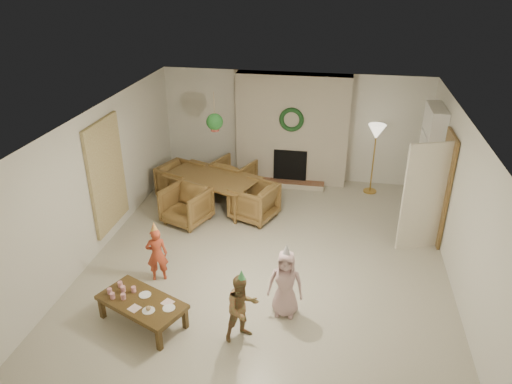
% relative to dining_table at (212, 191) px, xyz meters
% --- Properties ---
extents(floor, '(7.00, 7.00, 0.00)m').
position_rel_dining_table_xyz_m(floor, '(1.48, -1.72, -0.33)').
color(floor, '#B7B29E').
rests_on(floor, ground).
extents(ceiling, '(7.00, 7.00, 0.00)m').
position_rel_dining_table_xyz_m(ceiling, '(1.48, -1.72, 2.17)').
color(ceiling, white).
rests_on(ceiling, wall_back).
extents(wall_back, '(7.00, 0.00, 7.00)m').
position_rel_dining_table_xyz_m(wall_back, '(1.48, 1.78, 0.92)').
color(wall_back, silver).
rests_on(wall_back, floor).
extents(wall_front, '(7.00, 0.00, 7.00)m').
position_rel_dining_table_xyz_m(wall_front, '(1.48, -5.22, 0.92)').
color(wall_front, silver).
rests_on(wall_front, floor).
extents(wall_left, '(0.00, 7.00, 7.00)m').
position_rel_dining_table_xyz_m(wall_left, '(-1.52, -1.72, 0.92)').
color(wall_left, silver).
rests_on(wall_left, floor).
extents(wall_right, '(0.00, 7.00, 7.00)m').
position_rel_dining_table_xyz_m(wall_right, '(4.48, -1.72, 0.92)').
color(wall_right, silver).
rests_on(wall_right, floor).
extents(fireplace_mass, '(2.50, 0.40, 2.50)m').
position_rel_dining_table_xyz_m(fireplace_mass, '(1.48, 1.58, 0.92)').
color(fireplace_mass, '#552716').
rests_on(fireplace_mass, floor).
extents(fireplace_hearth, '(1.60, 0.30, 0.12)m').
position_rel_dining_table_xyz_m(fireplace_hearth, '(1.48, 1.23, -0.27)').
color(fireplace_hearth, brown).
rests_on(fireplace_hearth, floor).
extents(fireplace_firebox, '(0.75, 0.12, 0.75)m').
position_rel_dining_table_xyz_m(fireplace_firebox, '(1.48, 1.40, 0.12)').
color(fireplace_firebox, black).
rests_on(fireplace_firebox, floor).
extents(fireplace_wreath, '(0.54, 0.10, 0.54)m').
position_rel_dining_table_xyz_m(fireplace_wreath, '(1.48, 1.35, 1.22)').
color(fireplace_wreath, '#163C1C').
rests_on(fireplace_wreath, fireplace_mass).
extents(floor_lamp_base, '(0.29, 0.29, 0.03)m').
position_rel_dining_table_xyz_m(floor_lamp_base, '(3.31, 1.28, -0.32)').
color(floor_lamp_base, gold).
rests_on(floor_lamp_base, floor).
extents(floor_lamp_post, '(0.03, 0.03, 1.41)m').
position_rel_dining_table_xyz_m(floor_lamp_post, '(3.31, 1.28, 0.40)').
color(floor_lamp_post, gold).
rests_on(floor_lamp_post, floor).
extents(floor_lamp_shade, '(0.38, 0.38, 0.31)m').
position_rel_dining_table_xyz_m(floor_lamp_shade, '(3.31, 1.28, 1.08)').
color(floor_lamp_shade, beige).
rests_on(floor_lamp_shade, floor_lamp_post).
extents(bookshelf_carcass, '(0.30, 1.00, 2.20)m').
position_rel_dining_table_xyz_m(bookshelf_carcass, '(4.32, 0.58, 0.77)').
color(bookshelf_carcass, white).
rests_on(bookshelf_carcass, floor).
extents(bookshelf_shelf_a, '(0.30, 0.92, 0.03)m').
position_rel_dining_table_xyz_m(bookshelf_shelf_a, '(4.30, 0.58, 0.12)').
color(bookshelf_shelf_a, white).
rests_on(bookshelf_shelf_a, bookshelf_carcass).
extents(bookshelf_shelf_b, '(0.30, 0.92, 0.03)m').
position_rel_dining_table_xyz_m(bookshelf_shelf_b, '(4.30, 0.58, 0.52)').
color(bookshelf_shelf_b, white).
rests_on(bookshelf_shelf_b, bookshelf_carcass).
extents(bookshelf_shelf_c, '(0.30, 0.92, 0.03)m').
position_rel_dining_table_xyz_m(bookshelf_shelf_c, '(4.30, 0.58, 0.92)').
color(bookshelf_shelf_c, white).
rests_on(bookshelf_shelf_c, bookshelf_carcass).
extents(bookshelf_shelf_d, '(0.30, 0.92, 0.03)m').
position_rel_dining_table_xyz_m(bookshelf_shelf_d, '(4.30, 0.58, 1.32)').
color(bookshelf_shelf_d, white).
rests_on(bookshelf_shelf_d, bookshelf_carcass).
extents(books_row_lower, '(0.20, 0.40, 0.24)m').
position_rel_dining_table_xyz_m(books_row_lower, '(4.28, 0.43, 0.26)').
color(books_row_lower, '#AF2038').
rests_on(books_row_lower, bookshelf_shelf_a).
extents(books_row_mid, '(0.20, 0.44, 0.24)m').
position_rel_dining_table_xyz_m(books_row_mid, '(4.28, 0.63, 0.66)').
color(books_row_mid, navy).
rests_on(books_row_mid, bookshelf_shelf_b).
extents(books_row_upper, '(0.20, 0.36, 0.22)m').
position_rel_dining_table_xyz_m(books_row_upper, '(4.28, 0.48, 1.05)').
color(books_row_upper, '#AB9D24').
rests_on(books_row_upper, bookshelf_shelf_c).
extents(door_frame, '(0.05, 0.86, 2.04)m').
position_rel_dining_table_xyz_m(door_frame, '(4.44, -0.52, 0.69)').
color(door_frame, brown).
rests_on(door_frame, floor).
extents(door_leaf, '(0.77, 0.32, 2.00)m').
position_rel_dining_table_xyz_m(door_leaf, '(4.06, -0.90, 0.67)').
color(door_leaf, beige).
rests_on(door_leaf, floor).
extents(curtain_panel, '(0.06, 1.20, 2.00)m').
position_rel_dining_table_xyz_m(curtain_panel, '(-1.48, -1.52, 0.92)').
color(curtain_panel, '#C9C18E').
rests_on(curtain_panel, wall_left).
extents(dining_table, '(2.15, 1.67, 0.67)m').
position_rel_dining_table_xyz_m(dining_table, '(0.00, 0.00, 0.00)').
color(dining_table, brown).
rests_on(dining_table, floor).
extents(dining_chair_near, '(1.03, 1.04, 0.74)m').
position_rel_dining_table_xyz_m(dining_chair_near, '(-0.30, -0.78, 0.03)').
color(dining_chair_near, brown).
rests_on(dining_chair_near, floor).
extents(dining_chair_far, '(1.03, 1.04, 0.74)m').
position_rel_dining_table_xyz_m(dining_chair_far, '(0.30, 0.78, 0.03)').
color(dining_chair_far, brown).
rests_on(dining_chair_far, floor).
extents(dining_chair_left, '(1.04, 1.03, 0.74)m').
position_rel_dining_table_xyz_m(dining_chair_left, '(-0.78, 0.30, 0.03)').
color(dining_chair_left, brown).
rests_on(dining_chair_left, floor).
extents(dining_chair_right, '(1.04, 1.03, 0.74)m').
position_rel_dining_table_xyz_m(dining_chair_right, '(0.97, -0.38, 0.03)').
color(dining_chair_right, brown).
rests_on(dining_chair_right, floor).
extents(hanging_plant_cord, '(0.01, 0.01, 0.70)m').
position_rel_dining_table_xyz_m(hanging_plant_cord, '(0.18, -0.22, 1.82)').
color(hanging_plant_cord, tan).
rests_on(hanging_plant_cord, ceiling).
extents(hanging_plant_pot, '(0.16, 0.16, 0.12)m').
position_rel_dining_table_xyz_m(hanging_plant_pot, '(0.18, -0.22, 1.47)').
color(hanging_plant_pot, brown).
rests_on(hanging_plant_pot, hanging_plant_cord).
extents(hanging_plant_foliage, '(0.32, 0.32, 0.32)m').
position_rel_dining_table_xyz_m(hanging_plant_foliage, '(0.18, -0.22, 1.59)').
color(hanging_plant_foliage, '#1B5221').
rests_on(hanging_plant_foliage, hanging_plant_pot).
extents(coffee_table_top, '(1.41, 1.09, 0.06)m').
position_rel_dining_table_xyz_m(coffee_table_top, '(-0.02, -3.70, 0.02)').
color(coffee_table_top, '#4E391A').
rests_on(coffee_table_top, floor).
extents(coffee_table_apron, '(1.28, 0.96, 0.08)m').
position_rel_dining_table_xyz_m(coffee_table_apron, '(-0.02, -3.70, -0.04)').
color(coffee_table_apron, '#4E391A').
rests_on(coffee_table_apron, floor).
extents(coffee_leg_fl, '(0.09, 0.09, 0.33)m').
position_rel_dining_table_xyz_m(coffee_leg_fl, '(-0.65, -3.70, -0.17)').
color(coffee_leg_fl, '#4E391A').
rests_on(coffee_leg_fl, floor).
extents(coffee_leg_fr, '(0.09, 0.09, 0.33)m').
position_rel_dining_table_xyz_m(coffee_leg_fr, '(0.40, -4.16, -0.17)').
color(coffee_leg_fr, '#4E391A').
rests_on(coffee_leg_fr, floor).
extents(coffee_leg_bl, '(0.09, 0.09, 0.33)m').
position_rel_dining_table_xyz_m(coffee_leg_bl, '(-0.44, -3.23, -0.17)').
color(coffee_leg_bl, '#4E391A').
rests_on(coffee_leg_bl, floor).
extents(coffee_leg_br, '(0.09, 0.09, 0.33)m').
position_rel_dining_table_xyz_m(coffee_leg_br, '(0.61, -3.69, -0.17)').
color(coffee_leg_br, '#4E391A').
rests_on(coffee_leg_br, floor).
extents(cup_a, '(0.09, 0.09, 0.09)m').
position_rel_dining_table_xyz_m(cup_a, '(-0.52, -3.63, 0.10)').
color(cup_a, white).
rests_on(cup_a, coffee_table_top).
extents(cup_b, '(0.09, 0.09, 0.09)m').
position_rel_dining_table_xyz_m(cup_b, '(-0.44, -3.45, 0.10)').
color(cup_b, white).
rests_on(cup_b, coffee_table_top).
extents(cup_c, '(0.09, 0.09, 0.09)m').
position_rel_dining_table_xyz_m(cup_c, '(-0.44, -3.72, 0.10)').
color(cup_c, white).
rests_on(cup_c, coffee_table_top).
extents(cup_d, '(0.09, 0.09, 0.09)m').
position_rel_dining_table_xyz_m(cup_d, '(-0.36, -3.55, 0.10)').
color(cup_d, white).
rests_on(cup_d, coffee_table_top).
extents(cup_e, '(0.09, 0.09, 0.09)m').
position_rel_dining_table_xyz_m(cup_e, '(-0.28, -3.71, 0.10)').
color(cup_e, white).
rests_on(cup_e, coffee_table_top).
extents(cup_f, '(0.09, 0.09, 0.09)m').
position_rel_dining_table_xyz_m(cup_f, '(-0.20, -3.53, 0.10)').
color(cup_f, white).
rests_on(cup_f, coffee_table_top).
extents(plate_a, '(0.23, 0.23, 0.01)m').
position_rel_dining_table_xyz_m(plate_a, '(-0.02, -3.57, 0.06)').
color(plate_a, white).
rests_on(plate_a, coffee_table_top).
extents(plate_b, '(0.23, 0.23, 0.01)m').
position_rel_dining_table_xyz_m(plate_b, '(0.16, -3.88, 0.06)').
color(plate_b, white).
rests_on(plate_b, coffee_table_top).
extents(plate_c, '(0.23, 0.23, 0.01)m').
position_rel_dining_table_xyz_m(plate_c, '(0.42, -3.78, 0.06)').
color(plate_c, white).
rests_on(plate_c, coffee_table_top).
extents(food_scoop, '(0.09, 0.09, 0.07)m').
position_rel_dining_table_xyz_m(food_scoop, '(0.16, -3.88, 0.10)').
color(food_scoop, tan).
rests_on(food_scoop, plate_b).
extents(napkin_left, '(0.19, 0.19, 0.01)m').
position_rel_dining_table_xyz_m(napkin_left, '(-0.05, -3.87, 0.06)').
color(napkin_left, beige).
rests_on(napkin_left, coffee_table_top).
extents(napkin_right, '(0.19, 0.19, 0.01)m').
position_rel_dining_table_xyz_m(napkin_right, '(0.36, -3.67, 0.06)').
color(napkin_right, beige).
rests_on(napkin_right, coffee_table_top).
extents(child_red, '(0.40, 0.33, 0.94)m').
position_rel_dining_table_xyz_m(child_red, '(-0.18, -2.66, 0.13)').
color(child_red, '#B64227').
rests_on(child_red, floor).
extents(party_hat_red, '(0.13, 0.13, 0.18)m').
position_rel_dining_table_xyz_m(party_hat_red, '(-0.18, -2.66, 0.64)').
color(party_hat_red, '#D2CD46').
rests_on(party_hat_red, child_red).
extents(child_plaid, '(0.62, 0.60, 1.00)m').
position_rel_dining_table_xyz_m(child_plaid, '(1.43, -3.73, 0.17)').
color(child_plaid, '#9A3F2A').
rests_on(child_plaid, floor).
extents(party_hat_plaid, '(0.15, 0.15, 0.16)m').
position_rel_dining_table_xyz_m(party_hat_plaid, '(1.43, -3.73, 0.70)').
color(party_hat_plaid, '#4CB262').
rests_on(party_hat_plaid, child_plaid).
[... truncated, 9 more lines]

